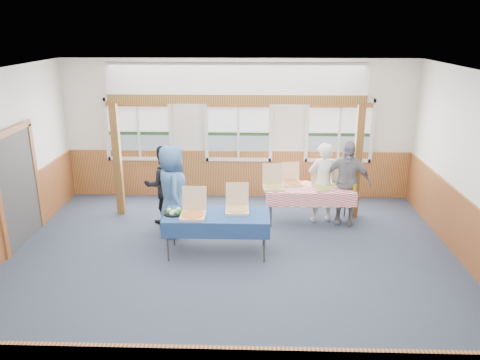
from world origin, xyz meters
The scene contains 27 objects.
floor centered at (0.00, 0.00, 0.00)m, with size 8.00×8.00×0.00m, color #283242.
ceiling centered at (0.00, 0.00, 3.20)m, with size 8.00×8.00×0.00m, color white.
wall_back centered at (0.00, 3.50, 1.60)m, with size 8.00×8.00×0.00m, color silver.
wall_front centered at (0.00, -3.50, 1.60)m, with size 8.00×8.00×0.00m, color silver.
wainscot_back centered at (0.00, 3.48, 0.55)m, with size 7.98×0.05×1.10m, color brown.
wainscot_right centered at (3.98, 0.00, 0.55)m, with size 0.05×6.98×1.10m, color brown.
cased_opening centered at (-3.96, 0.90, 1.05)m, with size 0.06×1.30×2.10m, color #363636.
window_left centered at (-2.30, 3.46, 1.68)m, with size 1.56×0.10×1.46m.
window_mid centered at (0.00, 3.46, 1.68)m, with size 1.56×0.10×1.46m.
window_right centered at (2.30, 3.46, 1.68)m, with size 1.56×0.10×1.46m.
post_left centered at (-2.50, 2.30, 1.20)m, with size 0.15×0.15×2.40m, color #583313.
post_right centered at (2.50, 2.30, 1.20)m, with size 0.15×0.15×2.40m, color #583313.
cross_beam centered at (0.00, 2.30, 2.49)m, with size 5.15×0.18×0.18m, color #583313.
table_left centered at (-0.27, 0.49, 0.70)m, with size 1.89×0.94×0.76m.
table_right centered at (1.51, 1.98, 0.70)m, with size 1.87×1.06×0.76m.
pizza_box_a centered at (-0.67, 0.38, 0.83)m, with size 0.42×0.52×0.46m.
pizza_box_b centered at (0.07, 0.65, 0.82)m, with size 0.43×0.52×0.45m.
pizza_box_c centered at (0.76, 1.88, 0.82)m, with size 0.44×0.53×0.45m.
pizza_box_d centered at (1.16, 2.17, 0.82)m, with size 0.44×0.51×0.41m.
pizza_box_e centered at (1.75, 1.90, 0.82)m, with size 0.47×0.53×0.42m.
pizza_box_f centered at (2.16, 2.12, 0.82)m, with size 0.40×0.48×0.41m.
veggie_tray centered at (-1.02, 0.49, 0.79)m, with size 0.38×0.38×0.09m.
drink_glass centered at (2.36, 1.73, 0.83)m, with size 0.07×0.07×0.15m, color olive.
woman_white centered at (1.76, 2.04, 0.83)m, with size 0.61×0.40×1.67m, color white.
woman_black centered at (-1.47, 1.88, 0.81)m, with size 0.79×0.62×1.63m, color black.
man_blue centered at (-1.19, 1.32, 0.89)m, with size 0.87×0.57×1.78m, color #355885.
person_grey centered at (2.22, 1.96, 0.87)m, with size 1.02×0.42×1.74m, color gray.
Camera 1 is at (0.36, -7.03, 3.91)m, focal length 35.00 mm.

